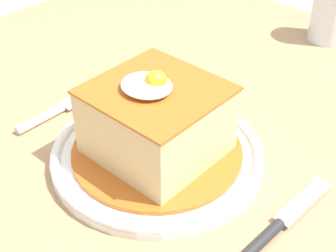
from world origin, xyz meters
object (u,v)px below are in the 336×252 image
at_px(knife, 273,230).
at_px(drinking_glass, 331,15).
at_px(main_plate, 157,153).
at_px(fork, 53,112).

distance_m(knife, drinking_glass, 0.48).
height_order(main_plate, knife, main_plate).
relative_size(fork, knife, 0.85).
bearing_deg(main_plate, drinking_glass, 89.85).
height_order(fork, knife, same).
bearing_deg(drinking_glass, main_plate, -90.15).
distance_m(main_plate, knife, 0.17).
height_order(main_plate, drinking_glass, drinking_glass).
xyz_separation_m(knife, drinking_glass, (-0.17, 0.45, 0.04)).
relative_size(knife, drinking_glass, 1.58).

